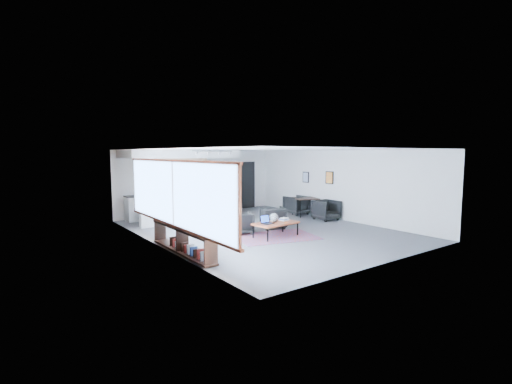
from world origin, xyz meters
TOP-DOWN VIEW (x-y plane):
  - room at (0.00, 0.00)m, footprint 7.02×9.02m
  - window at (-3.46, -0.90)m, footprint 0.10×5.95m
  - console at (-3.30, -1.05)m, footprint 0.35×3.00m
  - kitchenette at (-1.20, 3.71)m, footprint 4.20×1.96m
  - doorway at (2.30, 4.42)m, footprint 1.10×0.12m
  - track_light at (-0.59, 2.20)m, footprint 1.60×0.07m
  - wall_art_lower at (3.47, 0.40)m, footprint 0.03×0.38m
  - wall_art_upper at (3.47, 1.70)m, footprint 0.03×0.34m
  - kilim_rug at (-0.28, -0.96)m, footprint 2.70×2.16m
  - coffee_table at (-0.28, -0.96)m, footprint 1.41×0.85m
  - laptop at (-0.62, -0.94)m, footprint 0.36×0.31m
  - ceramic_pot at (-0.31, -0.91)m, footprint 0.27×0.27m
  - book_stack at (0.12, -0.87)m, footprint 0.31×0.27m
  - coaster at (-0.10, -1.21)m, footprint 0.10×0.10m
  - armchair_left at (-0.87, 0.03)m, footprint 0.92×0.90m
  - armchair_right at (0.45, 0.08)m, footprint 0.99×0.96m
  - floor_lamp at (-0.78, 0.85)m, footprint 0.46×0.46m
  - dining_table at (3.00, 1.21)m, footprint 1.10×1.10m
  - dining_chair_near at (3.00, 0.09)m, footprint 0.72×0.68m
  - dining_chair_far at (3.00, 1.73)m, footprint 0.71×0.67m
  - microwave at (-0.57, 4.15)m, footprint 0.57×0.34m

SIDE VIEW (x-z plane):
  - kilim_rug at x=-0.28m, z-range 0.00..0.01m
  - console at x=-3.30m, z-range -0.07..0.73m
  - dining_chair_near at x=3.00m, z-range 0.00..0.70m
  - dining_chair_far at x=3.00m, z-range 0.00..0.71m
  - armchair_left at x=-0.87m, z-range 0.00..0.74m
  - armchair_right at x=0.45m, z-range 0.00..0.78m
  - coffee_table at x=-0.28m, z-range 0.19..0.63m
  - coaster at x=-0.10m, z-range 0.44..0.45m
  - book_stack at x=0.12m, z-range 0.44..0.52m
  - laptop at x=-0.62m, z-range 0.39..0.63m
  - ceramic_pot at x=-0.31m, z-range 0.44..0.71m
  - dining_table at x=3.00m, z-range 0.30..1.03m
  - doorway at x=2.30m, z-range 0.00..2.15m
  - microwave at x=-0.57m, z-range 0.93..1.30m
  - floor_lamp at x=-0.78m, z-range 0.53..1.97m
  - room at x=0.00m, z-range -0.01..2.61m
  - kitchenette at x=-1.20m, z-range 0.08..2.68m
  - window at x=-3.46m, z-range 0.63..2.29m
  - wall_art_upper at x=3.47m, z-range 1.28..1.72m
  - wall_art_lower at x=3.47m, z-range 1.31..1.79m
  - track_light at x=-0.59m, z-range 2.45..2.60m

